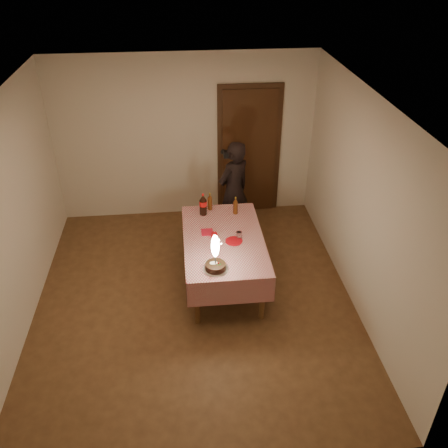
{
  "coord_description": "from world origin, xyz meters",
  "views": [
    {
      "loc": [
        -0.1,
        -4.65,
        4.08
      ],
      "look_at": [
        0.4,
        0.28,
        0.95
      ],
      "focal_mm": 38.0,
      "sensor_mm": 36.0,
      "label": 1
    }
  ],
  "objects_px": {
    "amber_bottle_right": "(235,206)",
    "cola_bottle": "(203,205)",
    "amber_bottle_left": "(210,202)",
    "red_plate": "(234,241)",
    "photographer": "(234,191)",
    "red_cup": "(214,237)",
    "dining_table": "(224,244)",
    "birthday_cake": "(215,260)",
    "clear_cup": "(239,235)"
  },
  "relations": [
    {
      "from": "cola_bottle",
      "to": "red_cup",
      "type": "bearing_deg",
      "value": -81.62
    },
    {
      "from": "dining_table",
      "to": "red_plate",
      "type": "relative_size",
      "value": 7.82
    },
    {
      "from": "photographer",
      "to": "clear_cup",
      "type": "bearing_deg",
      "value": -93.45
    },
    {
      "from": "red_plate",
      "to": "red_cup",
      "type": "height_order",
      "value": "red_cup"
    },
    {
      "from": "birthday_cake",
      "to": "clear_cup",
      "type": "bearing_deg",
      "value": 60.08
    },
    {
      "from": "dining_table",
      "to": "cola_bottle",
      "type": "height_order",
      "value": "cola_bottle"
    },
    {
      "from": "red_plate",
      "to": "photographer",
      "type": "height_order",
      "value": "photographer"
    },
    {
      "from": "birthday_cake",
      "to": "clear_cup",
      "type": "distance_m",
      "value": 0.71
    },
    {
      "from": "amber_bottle_right",
      "to": "amber_bottle_left",
      "type": "bearing_deg",
      "value": 156.71
    },
    {
      "from": "birthday_cake",
      "to": "clear_cup",
      "type": "xyz_separation_m",
      "value": [
        0.35,
        0.61,
        -0.09
      ]
    },
    {
      "from": "red_plate",
      "to": "amber_bottle_left",
      "type": "xyz_separation_m",
      "value": [
        -0.24,
        0.83,
        0.11
      ]
    },
    {
      "from": "clear_cup",
      "to": "photographer",
      "type": "relative_size",
      "value": 0.06
    },
    {
      "from": "amber_bottle_left",
      "to": "birthday_cake",
      "type": "bearing_deg",
      "value": -91.78
    },
    {
      "from": "dining_table",
      "to": "amber_bottle_right",
      "type": "xyz_separation_m",
      "value": [
        0.22,
        0.6,
        0.21
      ]
    },
    {
      "from": "red_cup",
      "to": "amber_bottle_left",
      "type": "xyz_separation_m",
      "value": [
        0.01,
        0.77,
        0.07
      ]
    },
    {
      "from": "birthday_cake",
      "to": "red_cup",
      "type": "bearing_deg",
      "value": 86.56
    },
    {
      "from": "red_plate",
      "to": "photographer",
      "type": "distance_m",
      "value": 1.21
    },
    {
      "from": "dining_table",
      "to": "amber_bottle_left",
      "type": "xyz_separation_m",
      "value": [
        -0.12,
        0.74,
        0.21
      ]
    },
    {
      "from": "birthday_cake",
      "to": "amber_bottle_left",
      "type": "distance_m",
      "value": 1.37
    },
    {
      "from": "photographer",
      "to": "birthday_cake",
      "type": "bearing_deg",
      "value": -103.61
    },
    {
      "from": "red_plate",
      "to": "clear_cup",
      "type": "xyz_separation_m",
      "value": [
        0.07,
        0.07,
        0.04
      ]
    },
    {
      "from": "cola_bottle",
      "to": "dining_table",
      "type": "bearing_deg",
      "value": -70.67
    },
    {
      "from": "red_cup",
      "to": "photographer",
      "type": "distance_m",
      "value": 1.2
    },
    {
      "from": "cola_bottle",
      "to": "photographer",
      "type": "relative_size",
      "value": 0.21
    },
    {
      "from": "amber_bottle_right",
      "to": "photographer",
      "type": "xyz_separation_m",
      "value": [
        0.04,
        0.52,
        -0.05
      ]
    },
    {
      "from": "birthday_cake",
      "to": "red_cup",
      "type": "xyz_separation_m",
      "value": [
        0.04,
        0.6,
        -0.09
      ]
    },
    {
      "from": "red_cup",
      "to": "cola_bottle",
      "type": "height_order",
      "value": "cola_bottle"
    },
    {
      "from": "birthday_cake",
      "to": "photographer",
      "type": "xyz_separation_m",
      "value": [
        0.42,
        1.74,
        -0.06
      ]
    },
    {
      "from": "dining_table",
      "to": "cola_bottle",
      "type": "bearing_deg",
      "value": 109.33
    },
    {
      "from": "dining_table",
      "to": "photographer",
      "type": "relative_size",
      "value": 1.11
    },
    {
      "from": "amber_bottle_right",
      "to": "cola_bottle",
      "type": "bearing_deg",
      "value": 176.92
    },
    {
      "from": "cola_bottle",
      "to": "amber_bottle_right",
      "type": "relative_size",
      "value": 1.25
    },
    {
      "from": "red_plate",
      "to": "amber_bottle_left",
      "type": "bearing_deg",
      "value": 106.16
    },
    {
      "from": "dining_table",
      "to": "birthday_cake",
      "type": "relative_size",
      "value": 3.64
    },
    {
      "from": "cola_bottle",
      "to": "amber_bottle_left",
      "type": "bearing_deg",
      "value": 50.29
    },
    {
      "from": "red_cup",
      "to": "cola_bottle",
      "type": "bearing_deg",
      "value": 98.38
    },
    {
      "from": "dining_table",
      "to": "cola_bottle",
      "type": "distance_m",
      "value": 0.7
    },
    {
      "from": "amber_bottle_left",
      "to": "cola_bottle",
      "type": "bearing_deg",
      "value": -129.71
    },
    {
      "from": "birthday_cake",
      "to": "red_plate",
      "type": "bearing_deg",
      "value": 62.64
    },
    {
      "from": "red_cup",
      "to": "clear_cup",
      "type": "relative_size",
      "value": 1.11
    },
    {
      "from": "red_plate",
      "to": "amber_bottle_left",
      "type": "distance_m",
      "value": 0.87
    },
    {
      "from": "red_cup",
      "to": "amber_bottle_right",
      "type": "bearing_deg",
      "value": 60.93
    },
    {
      "from": "dining_table",
      "to": "photographer",
      "type": "distance_m",
      "value": 1.16
    },
    {
      "from": "red_plate",
      "to": "photographer",
      "type": "xyz_separation_m",
      "value": [
        0.14,
        1.2,
        0.07
      ]
    },
    {
      "from": "clear_cup",
      "to": "amber_bottle_right",
      "type": "xyz_separation_m",
      "value": [
        0.03,
        0.61,
        0.07
      ]
    },
    {
      "from": "amber_bottle_right",
      "to": "photographer",
      "type": "distance_m",
      "value": 0.52
    },
    {
      "from": "amber_bottle_right",
      "to": "clear_cup",
      "type": "bearing_deg",
      "value": -92.78
    },
    {
      "from": "amber_bottle_right",
      "to": "red_cup",
      "type": "bearing_deg",
      "value": -119.07
    },
    {
      "from": "birthday_cake",
      "to": "photographer",
      "type": "distance_m",
      "value": 1.79
    },
    {
      "from": "birthday_cake",
      "to": "cola_bottle",
      "type": "relative_size",
      "value": 1.49
    }
  ]
}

